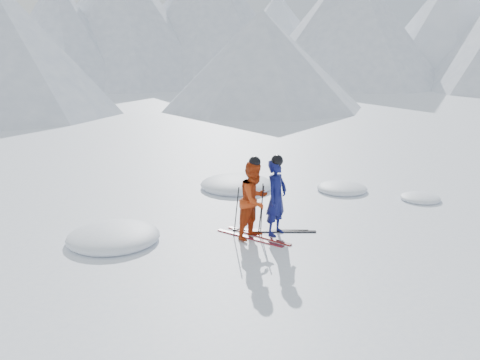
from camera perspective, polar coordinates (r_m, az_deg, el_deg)
ground at (r=12.58m, az=9.06°, el=-4.10°), size 160.00×160.00×0.00m
mountain_range at (r=46.34m, az=-15.83°, el=17.46°), size 106.15×62.94×15.53m
skier_blue at (r=11.08m, az=4.11°, el=-1.97°), size 0.72×0.61×1.68m
skier_red at (r=10.84m, az=1.63°, el=-2.28°), size 0.99×0.88×1.69m
pole_blue_left at (r=11.11m, az=2.38°, el=-3.41°), size 0.11×0.08×1.12m
pole_blue_right at (r=11.49m, az=4.36°, el=-2.82°), size 0.11×0.07×1.12m
pole_red_left at (r=10.97m, az=-0.42°, el=-3.61°), size 0.11×0.09×1.13m
pole_red_right at (r=11.20m, az=2.46°, el=-3.23°), size 0.11×0.08×1.13m
ski_worn_left at (r=11.04m, az=1.07°, el=-6.51°), size 0.71×1.61×0.03m
ski_worn_right at (r=11.17m, az=2.11°, el=-6.27°), size 0.60×1.65×0.03m
ski_loose_a at (r=11.51m, az=3.45°, el=-5.65°), size 1.45×1.05×0.03m
ski_loose_b at (r=11.45m, az=4.29°, el=-5.77°), size 1.48×1.00×0.03m
snow_lumps at (r=13.41m, az=-1.37°, el=-2.73°), size 9.55×5.31×0.47m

